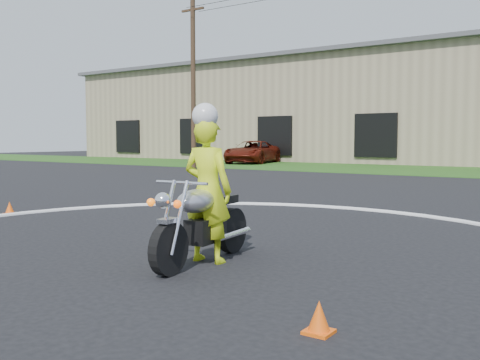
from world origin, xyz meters
The scene contains 6 objects.
ground centered at (0.00, 0.00, 0.00)m, with size 120.00×120.00×0.00m, color black.
course_markings centered at (2.17, 4.35, 0.01)m, with size 19.05×19.05×0.12m.
primary_motorcycle centered at (0.55, 2.40, 0.58)m, with size 0.80×2.29×1.20m.
rider_primary_grp centered at (0.54, 2.54, 1.08)m, with size 0.78×0.55×2.23m.
pickup_grp centered at (-16.10, 28.95, 0.81)m, with size 3.95×6.29×1.62m.
warehouse centered at (-18.00, 39.99, 4.16)m, with size 41.00×17.00×8.30m.
Camera 1 is at (5.15, -3.32, 1.73)m, focal length 40.00 mm.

